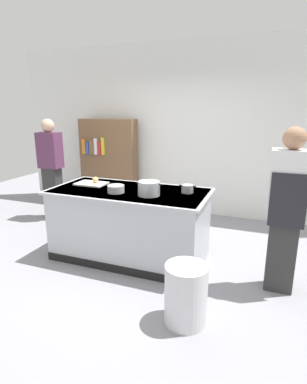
{
  "coord_description": "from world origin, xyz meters",
  "views": [
    {
      "loc": [
        1.59,
        -3.34,
        1.88
      ],
      "look_at": [
        0.25,
        0.2,
        0.85
      ],
      "focal_mm": 28.75,
      "sensor_mm": 36.0,
      "label": 1
    }
  ],
  "objects_px": {
    "stock_pot": "(149,188)",
    "person_guest": "(51,167)",
    "mixing_bowl": "(116,189)",
    "bookshelf": "(109,164)",
    "sauce_pan": "(187,189)",
    "person_chef": "(286,208)",
    "trash_bin": "(186,294)",
    "onion": "(95,180)"
  },
  "relations": [
    {
      "from": "sauce_pan",
      "to": "person_guest",
      "type": "distance_m",
      "value": 2.71
    },
    {
      "from": "person_guest",
      "to": "stock_pot",
      "type": "bearing_deg",
      "value": 67.29
    },
    {
      "from": "sauce_pan",
      "to": "mixing_bowl",
      "type": "distance_m",
      "value": 0.86
    },
    {
      "from": "trash_bin",
      "to": "person_guest",
      "type": "bearing_deg",
      "value": 146.91
    },
    {
      "from": "sauce_pan",
      "to": "person_chef",
      "type": "xyz_separation_m",
      "value": [
        1.09,
        -0.26,
        -0.04
      ]
    },
    {
      "from": "person_guest",
      "to": "mixing_bowl",
      "type": "bearing_deg",
      "value": 61.81
    },
    {
      "from": "stock_pot",
      "to": "person_guest",
      "type": "bearing_deg",
      "value": 155.07
    },
    {
      "from": "stock_pot",
      "to": "trash_bin",
      "type": "xyz_separation_m",
      "value": [
        0.69,
        -0.87,
        -0.7
      ]
    },
    {
      "from": "mixing_bowl",
      "to": "trash_bin",
      "type": "xyz_separation_m",
      "value": [
        1.11,
        -0.84,
        -0.67
      ]
    },
    {
      "from": "sauce_pan",
      "to": "person_guest",
      "type": "bearing_deg",
      "value": 163.81
    },
    {
      "from": "stock_pot",
      "to": "sauce_pan",
      "type": "distance_m",
      "value": 0.48
    },
    {
      "from": "person_guest",
      "to": "trash_bin",
      "type": "bearing_deg",
      "value": 59.14
    },
    {
      "from": "person_chef",
      "to": "bookshelf",
      "type": "xyz_separation_m",
      "value": [
        -3.07,
        1.92,
        -0.06
      ]
    },
    {
      "from": "stock_pot",
      "to": "person_guest",
      "type": "relative_size",
      "value": 0.19
    },
    {
      "from": "onion",
      "to": "person_chef",
      "type": "relative_size",
      "value": 0.05
    },
    {
      "from": "onion",
      "to": "person_guest",
      "type": "xyz_separation_m",
      "value": [
        -1.34,
        0.77,
        -0.05
      ]
    },
    {
      "from": "mixing_bowl",
      "to": "trash_bin",
      "type": "bearing_deg",
      "value": -37.08
    },
    {
      "from": "person_guest",
      "to": "bookshelf",
      "type": "height_order",
      "value": "person_guest"
    },
    {
      "from": "onion",
      "to": "person_guest",
      "type": "distance_m",
      "value": 1.55
    },
    {
      "from": "person_chef",
      "to": "bookshelf",
      "type": "distance_m",
      "value": 3.63
    },
    {
      "from": "mixing_bowl",
      "to": "person_chef",
      "type": "height_order",
      "value": "person_chef"
    },
    {
      "from": "person_chef",
      "to": "person_guest",
      "type": "distance_m",
      "value": 3.84
    },
    {
      "from": "mixing_bowl",
      "to": "person_guest",
      "type": "xyz_separation_m",
      "value": [
        -1.79,
        1.05,
        -0.03
      ]
    },
    {
      "from": "stock_pot",
      "to": "bookshelf",
      "type": "distance_m",
      "value": 2.5
    },
    {
      "from": "mixing_bowl",
      "to": "trash_bin",
      "type": "distance_m",
      "value": 1.54
    },
    {
      "from": "sauce_pan",
      "to": "trash_bin",
      "type": "height_order",
      "value": "sauce_pan"
    },
    {
      "from": "onion",
      "to": "person_chef",
      "type": "xyz_separation_m",
      "value": [
        2.36,
        -0.25,
        -0.05
      ]
    },
    {
      "from": "sauce_pan",
      "to": "bookshelf",
      "type": "relative_size",
      "value": 0.12
    },
    {
      "from": "person_chef",
      "to": "mixing_bowl",
      "type": "bearing_deg",
      "value": 98.59
    },
    {
      "from": "trash_bin",
      "to": "person_guest",
      "type": "xyz_separation_m",
      "value": [
        -2.91,
        1.89,
        0.63
      ]
    },
    {
      "from": "mixing_bowl",
      "to": "bookshelf",
      "type": "height_order",
      "value": "bookshelf"
    },
    {
      "from": "stock_pot",
      "to": "sauce_pan",
      "type": "height_order",
      "value": "stock_pot"
    },
    {
      "from": "onion",
      "to": "person_guest",
      "type": "bearing_deg",
      "value": 150.08
    },
    {
      "from": "sauce_pan",
      "to": "bookshelf",
      "type": "height_order",
      "value": "bookshelf"
    },
    {
      "from": "trash_bin",
      "to": "person_chef",
      "type": "distance_m",
      "value": 1.34
    },
    {
      "from": "person_chef",
      "to": "bookshelf",
      "type": "bearing_deg",
      "value": 65.6
    },
    {
      "from": "person_guest",
      "to": "bookshelf",
      "type": "relative_size",
      "value": 1.01
    },
    {
      "from": "bookshelf",
      "to": "mixing_bowl",
      "type": "bearing_deg",
      "value": -59.08
    },
    {
      "from": "sauce_pan",
      "to": "mixing_bowl",
      "type": "relative_size",
      "value": 1.03
    },
    {
      "from": "stock_pot",
      "to": "mixing_bowl",
      "type": "distance_m",
      "value": 0.42
    },
    {
      "from": "sauce_pan",
      "to": "trash_bin",
      "type": "distance_m",
      "value": 1.35
    },
    {
      "from": "stock_pot",
      "to": "person_guest",
      "type": "distance_m",
      "value": 2.44
    }
  ]
}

